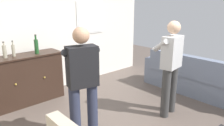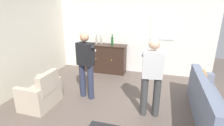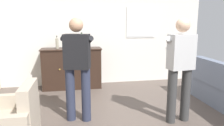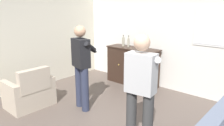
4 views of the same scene
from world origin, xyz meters
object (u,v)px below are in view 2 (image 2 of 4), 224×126
Objects in this scene: person_standing_left at (86,63)px; person_standing_right at (152,75)px; couch at (209,109)px; bottle_liquor_amber at (97,41)px; bottle_wine_green at (112,41)px; armchair at (41,94)px; sideboard_cabinet at (106,58)px; bottle_spirits_clear at (101,41)px.

person_standing_right is at bearing -11.72° from person_standing_left.
person_standing_right is at bearing -179.73° from couch.
bottle_liquor_amber is at bearing 102.95° from person_standing_left.
bottle_wine_green reaches higher than couch.
couch is 1.29m from person_standing_right.
bottle_wine_green is at bearing 140.85° from couch.
couch is 8.62× the size of bottle_liquor_amber.
sideboard_cabinet reaches higher than armchair.
bottle_wine_green is at bearing 67.32° from armchair.
person_standing_left is (0.26, -1.86, -0.17)m from bottle_spirits_clear.
person_standing_left is 1.64m from person_standing_right.
couch is at bearing 5.38° from armchair.
bottle_liquor_amber reaches higher than sideboard_cabinet.
armchair is at bearing -100.12° from bottle_liquor_amber.
bottle_spirits_clear reaches higher than armchair.
bottle_wine_green is 0.22× the size of person_standing_right.
person_standing_right is at bearing -49.58° from bottle_spirits_clear.
sideboard_cabinet is 4.74× the size of bottle_liquor_amber.
bottle_liquor_amber is (-0.58, 0.05, -0.03)m from bottle_wine_green.
bottle_liquor_amber is (-3.17, 2.17, 0.77)m from couch.
sideboard_cabinet is (0.77, 2.50, 0.20)m from armchair.
person_standing_left is (-2.75, 0.33, 0.60)m from couch.
bottle_liquor_amber is 2.97m from person_standing_right.
bottle_wine_green is (0.25, -0.05, 0.64)m from sideboard_cabinet.
bottle_spirits_clear reaches higher than sideboard_cabinet.
person_standing_left is at bearing -86.94° from sideboard_cabinet.
armchair is 2.34× the size of bottle_wine_green.
armchair is 0.53× the size of person_standing_right.
couch is 3.92m from bottle_liquor_amber.
couch is at bearing -37.18° from sideboard_cabinet.
bottle_spirits_clear is at bearing 76.45° from armchair.
person_standing_left is (0.42, -1.84, -0.17)m from bottle_liquor_amber.
bottle_wine_green reaches higher than sideboard_cabinet.
bottle_liquor_amber is at bearing 145.67° from couch.
sideboard_cabinet is at bearing -1.16° from bottle_liquor_amber.
armchair is 2.58m from person_standing_right.
couch is 3.80m from bottle_spirits_clear.
armchair is 0.62× the size of sideboard_cabinet.
armchair is 2.63m from sideboard_cabinet.
person_standing_left is at bearing -81.96° from bottle_spirits_clear.
person_standing_left is 1.00× the size of person_standing_right.
couch is 8.72× the size of bottle_spirits_clear.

